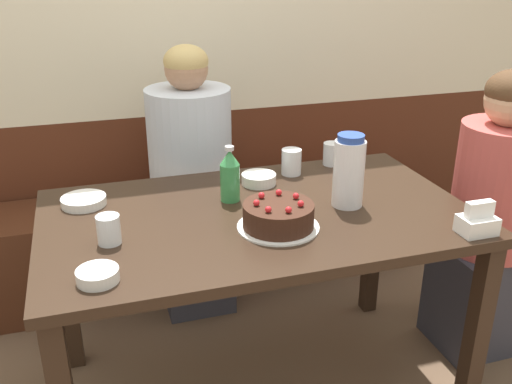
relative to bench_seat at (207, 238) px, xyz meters
The scene contains 15 objects.
back_wall 1.04m from the bench_seat, 90.00° to the left, with size 4.80×0.04×2.50m.
bench_seat is the anchor object (origin of this frame).
dining_table 0.93m from the bench_seat, 90.00° to the right, with size 1.40×0.82×0.74m.
birthday_cake 1.10m from the bench_seat, 88.36° to the right, with size 0.26×0.26×0.10m.
water_pitcher 1.11m from the bench_seat, 70.49° to the right, with size 0.10×0.10×0.25m.
soju_bottle 0.93m from the bench_seat, 94.80° to the right, with size 0.07×0.07×0.19m.
napkin_holder 1.42m from the bench_seat, 63.32° to the right, with size 0.11×0.08×0.11m.
bowl_soup_white 0.96m from the bench_seat, 132.07° to the right, with size 0.15×0.15×0.03m.
bowl_rice_small 0.80m from the bench_seat, 82.43° to the right, with size 0.13×0.13×0.04m.
bowl_side_dish 1.34m from the bench_seat, 115.12° to the right, with size 0.11×0.11×0.03m.
glass_water_tall 0.81m from the bench_seat, 66.83° to the right, with size 0.08×0.08×0.10m.
glass_tumbler_short 1.16m from the bench_seat, 117.80° to the right, with size 0.07×0.07×0.09m.
glass_shot_small 0.85m from the bench_seat, 48.88° to the right, with size 0.07×0.07×0.09m.
person_teal_shirt 0.39m from the bench_seat, 119.75° to the right, with size 0.36×0.36×1.19m.
person_pale_blue_shirt 1.30m from the bench_seat, 40.51° to the right, with size 0.34×0.33×1.15m.
Camera 1 is at (-0.51, -1.62, 1.53)m, focal length 40.00 mm.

